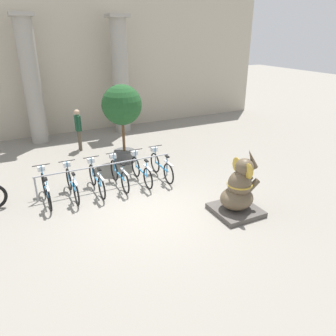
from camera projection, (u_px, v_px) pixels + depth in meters
The scene contains 14 objects.
ground_plane at pixel (151, 211), 8.86m from camera, with size 60.00×60.00×0.00m, color gray.
building_facade at pixel (73, 66), 14.77m from camera, with size 20.00×0.20×6.00m.
column_left at pixel (31, 80), 13.31m from camera, with size 0.90×0.90×5.16m.
column_right at pixel (120, 75), 14.88m from camera, with size 0.90×0.90×5.16m.
bike_rack at pixel (106, 169), 9.98m from camera, with size 4.22×0.05×0.77m.
bicycle_0 at pixel (46, 189), 9.21m from camera, with size 0.48×1.72×0.97m.
bicycle_1 at pixel (72, 184), 9.51m from camera, with size 0.48×1.72×0.97m.
bicycle_2 at pixel (96, 179), 9.80m from camera, with size 0.48×1.72×0.97m.
bicycle_3 at pixel (119, 174), 10.15m from camera, with size 0.48×1.72×0.97m.
bicycle_4 at pixel (141, 170), 10.41m from camera, with size 0.48×1.72×0.97m.
bicycle_5 at pixel (161, 166), 10.74m from camera, with size 0.48×1.72×0.97m.
elephant_statue at pixel (239, 192), 8.58m from camera, with size 1.17×1.17×1.79m.
person_pedestrian at pixel (78, 126), 12.99m from camera, with size 0.22×0.47×1.67m.
potted_tree at pixel (122, 109), 11.45m from camera, with size 1.41×1.41×2.82m.
Camera 1 is at (-3.04, -7.09, 4.53)m, focal length 35.00 mm.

